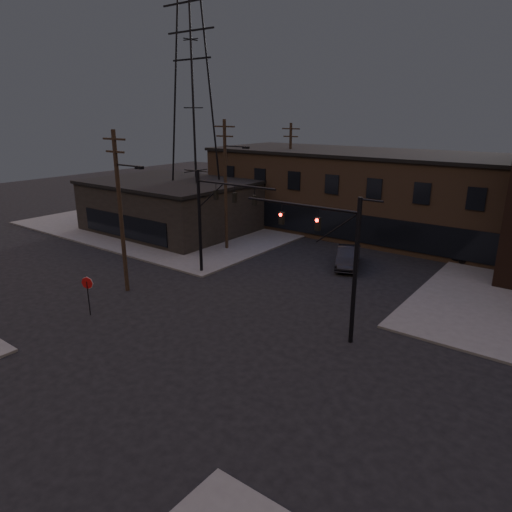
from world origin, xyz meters
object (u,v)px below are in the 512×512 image
(stop_sign, at_px, (87,287))
(traffic_signal_near, at_px, (336,252))
(car_crossing, at_px, (348,257))
(parked_car_lot_a, at_px, (478,256))
(traffic_signal_far, at_px, (212,212))

(stop_sign, bearing_deg, traffic_signal_near, 25.90)
(stop_sign, distance_m, car_crossing, 20.08)
(traffic_signal_near, distance_m, parked_car_lot_a, 19.17)
(traffic_signal_far, xyz_separation_m, car_crossing, (7.35, 8.12, -4.19))
(traffic_signal_near, bearing_deg, parked_car_lot_a, 78.78)
(parked_car_lot_a, distance_m, car_crossing, 10.75)
(traffic_signal_near, relative_size, traffic_signal_far, 1.00)
(traffic_signal_far, relative_size, car_crossing, 1.60)
(traffic_signal_near, bearing_deg, car_crossing, 112.14)
(traffic_signal_far, xyz_separation_m, stop_sign, (-1.28, -9.99, -3.17))
(traffic_signal_far, height_order, parked_car_lot_a, traffic_signal_far)
(traffic_signal_near, bearing_deg, traffic_signal_far, 163.83)
(stop_sign, relative_size, parked_car_lot_a, 0.61)
(traffic_signal_near, height_order, parked_car_lot_a, traffic_signal_near)
(stop_sign, xyz_separation_m, car_crossing, (8.63, 18.10, -1.02))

